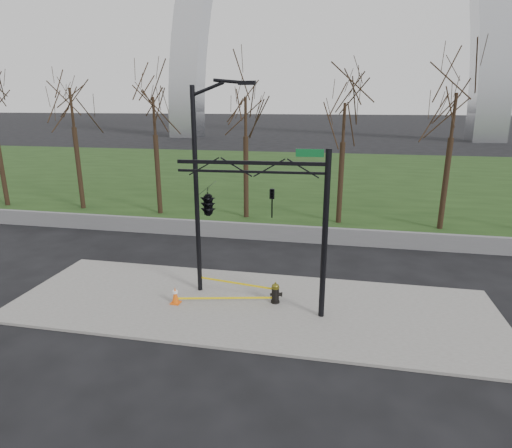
% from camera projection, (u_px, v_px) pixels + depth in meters
% --- Properties ---
extents(ground, '(500.00, 500.00, 0.00)m').
position_uv_depth(ground, '(250.00, 307.00, 15.89)').
color(ground, black).
rests_on(ground, ground).
extents(sidewalk, '(18.00, 6.00, 0.10)m').
position_uv_depth(sidewalk, '(250.00, 305.00, 15.88)').
color(sidewalk, slate).
rests_on(sidewalk, ground).
extents(grass_strip, '(120.00, 40.00, 0.06)m').
position_uv_depth(grass_strip, '(310.00, 175.00, 44.13)').
color(grass_strip, '#1B3212').
rests_on(grass_strip, ground).
extents(guardrail, '(60.00, 0.30, 0.90)m').
position_uv_depth(guardrail, '(281.00, 233.00, 23.30)').
color(guardrail, '#59595B').
rests_on(guardrail, ground).
extents(tree_row, '(40.17, 4.00, 9.16)m').
position_uv_depth(tree_row, '(245.00, 149.00, 26.46)').
color(tree_row, black).
rests_on(tree_row, ground).
extents(fire_hydrant, '(0.51, 0.33, 0.83)m').
position_uv_depth(fire_hydrant, '(276.00, 293.00, 15.90)').
color(fire_hydrant, black).
rests_on(fire_hydrant, sidewalk).
extents(traffic_cone, '(0.36, 0.36, 0.67)m').
position_uv_depth(traffic_cone, '(175.00, 295.00, 15.85)').
color(traffic_cone, '#E9580C').
rests_on(traffic_cone, sidewalk).
extents(street_light, '(2.39, 0.23, 8.21)m').
position_uv_depth(street_light, '(202.00, 178.00, 15.76)').
color(street_light, black).
rests_on(street_light, ground).
extents(traffic_signal_mast, '(5.10, 2.51, 6.00)m').
position_uv_depth(traffic_signal_mast, '(230.00, 202.00, 14.32)').
color(traffic_signal_mast, black).
rests_on(traffic_signal_mast, ground).
extents(caution_tape, '(3.68, 1.33, 0.42)m').
position_uv_depth(caution_tape, '(231.00, 291.00, 16.14)').
color(caution_tape, yellow).
rests_on(caution_tape, ground).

